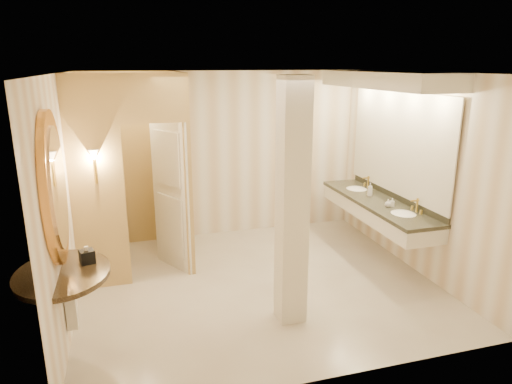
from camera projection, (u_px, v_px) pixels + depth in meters
floor at (258, 283)px, 6.04m from camera, size 4.50×4.50×0.00m
ceiling at (258, 73)px, 5.30m from camera, size 4.50×4.50×0.00m
wall_back at (224, 155)px, 7.52m from camera, size 4.50×0.02×2.70m
wall_front at (325, 244)px, 3.82m from camera, size 4.50×0.02×2.70m
wall_left at (64, 199)px, 5.07m from camera, size 0.02×4.00×2.70m
wall_right at (415, 173)px, 6.27m from camera, size 0.02×4.00×2.70m
toilet_closet at (160, 171)px, 6.25m from camera, size 1.50×1.55×2.70m
wall_sconce at (94, 157)px, 5.45m from camera, size 0.14×0.14×0.42m
vanity at (384, 149)px, 6.49m from camera, size 0.75×2.60×2.09m
console_shelf at (58, 225)px, 4.26m from camera, size 1.11×1.11×2.01m
pillar at (292, 205)px, 4.87m from camera, size 0.29×0.29×2.70m
tissue_box at (87, 256)px, 4.56m from camera, size 0.17×0.17×0.13m
toilet at (106, 226)px, 7.03m from camera, size 0.51×0.80×0.78m
soap_bottle_a at (392, 202)px, 6.37m from camera, size 0.06×0.06×0.12m
soap_bottle_b at (388, 203)px, 6.36m from camera, size 0.11×0.11×0.11m
soap_bottle_c at (370, 190)px, 6.85m from camera, size 0.11×0.11×0.21m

